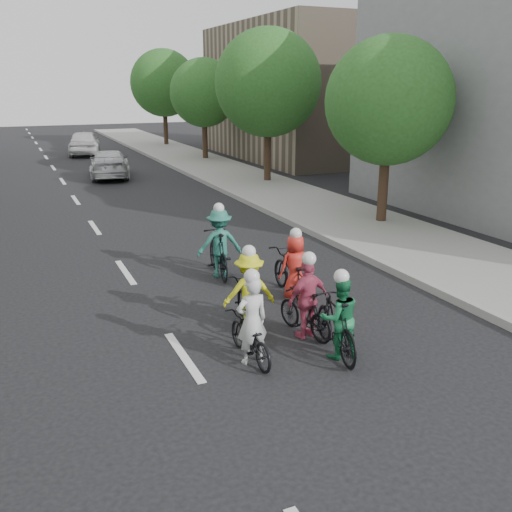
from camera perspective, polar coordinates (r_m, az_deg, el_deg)
ground at (r=10.04m, az=-7.23°, el=-9.96°), size 120.00×120.00×0.00m
sidewalk_right at (r=21.81m, az=5.43°, el=5.09°), size 4.00×80.00×0.15m
curb_right at (r=20.94m, az=0.74°, el=4.71°), size 0.18×80.00×0.18m
bldg_se at (r=37.48m, az=5.97°, el=16.03°), size 10.00×14.00×8.00m
tree_r_0 at (r=18.93m, az=13.13°, el=14.82°), size 4.00×4.00×5.97m
tree_r_1 at (r=26.71m, az=1.20°, el=16.91°), size 4.80×4.80×6.93m
tree_r_2 at (r=35.08m, az=-5.25°, el=15.94°), size 4.00×4.00×5.97m
tree_r_3 at (r=43.70m, az=-9.22°, el=16.70°), size 4.80×4.80×6.93m
cyclist_0 at (r=13.76m, az=-3.74°, el=0.82°), size 1.15×1.93×1.82m
cyclist_1 at (r=10.81m, az=-0.80°, el=-4.27°), size 1.07×1.81×1.67m
cyclist_2 at (r=12.43m, az=3.76°, el=-1.60°), size 0.75×1.99×1.58m
cyclist_3 at (r=9.87m, az=8.14°, el=-6.58°), size 0.80×1.84×1.58m
cyclist_4 at (r=10.54m, az=5.05°, el=-4.95°), size 0.93×1.53×1.65m
cyclist_5 at (r=9.61m, az=-0.57°, el=-7.57°), size 0.58×1.55×1.66m
follow_car_lead at (r=29.63m, az=-14.44°, el=8.92°), size 2.62×4.85×1.34m
follow_car_trail at (r=39.58m, az=-16.79°, el=10.81°), size 2.70×4.92×1.59m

